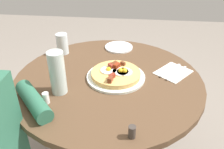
# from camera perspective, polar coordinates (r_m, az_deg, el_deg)

# --- Properties ---
(dining_table) EXTENTS (0.94, 0.94, 0.71)m
(dining_table) POSITION_cam_1_polar(r_m,az_deg,el_deg) (1.31, -0.85, -6.98)
(dining_table) COLOR brown
(dining_table) RESTS_ON ground_plane
(pizza_plate) EXTENTS (0.29, 0.29, 0.01)m
(pizza_plate) POSITION_cam_1_polar(r_m,az_deg,el_deg) (1.21, 0.91, -0.53)
(pizza_plate) COLOR silver
(pizza_plate) RESTS_ON dining_table
(breakfast_pizza) EXTENTS (0.25, 0.25, 0.05)m
(breakfast_pizza) POSITION_cam_1_polar(r_m,az_deg,el_deg) (1.20, 0.94, 0.29)
(breakfast_pizza) COLOR tan
(breakfast_pizza) RESTS_ON pizza_plate
(bread_plate) EXTENTS (0.17, 0.17, 0.01)m
(bread_plate) POSITION_cam_1_polar(r_m,az_deg,el_deg) (1.52, 1.63, 6.49)
(bread_plate) COLOR white
(bread_plate) RESTS_ON dining_table
(napkin) EXTENTS (0.22, 0.22, 0.00)m
(napkin) POSITION_cam_1_polar(r_m,az_deg,el_deg) (1.29, 14.29, 0.53)
(napkin) COLOR white
(napkin) RESTS_ON dining_table
(fork) EXTENTS (0.12, 0.15, 0.00)m
(fork) POSITION_cam_1_polar(r_m,az_deg,el_deg) (1.28, 14.98, 0.40)
(fork) COLOR silver
(fork) RESTS_ON napkin
(knife) EXTENTS (0.12, 0.15, 0.00)m
(knife) POSITION_cam_1_polar(r_m,az_deg,el_deg) (1.30, 13.66, 0.99)
(knife) COLOR silver
(knife) RESTS_ON napkin
(water_glass) EXTENTS (0.07, 0.07, 0.12)m
(water_glass) POSITION_cam_1_polar(r_m,az_deg,el_deg) (1.46, -11.70, 7.15)
(water_glass) COLOR silver
(water_glass) RESTS_ON dining_table
(water_bottle) EXTENTS (0.07, 0.07, 0.20)m
(water_bottle) POSITION_cam_1_polar(r_m,az_deg,el_deg) (1.09, -12.82, 0.38)
(water_bottle) COLOR silver
(water_bottle) RESTS_ON dining_table
(salt_shaker) EXTENTS (0.03, 0.03, 0.05)m
(salt_shaker) POSITION_cam_1_polar(r_m,az_deg,el_deg) (1.07, -15.39, -5.40)
(salt_shaker) COLOR white
(salt_shaker) RESTS_ON dining_table
(pepper_shaker) EXTENTS (0.03, 0.03, 0.05)m
(pepper_shaker) POSITION_cam_1_polar(r_m,az_deg,el_deg) (0.89, 4.77, -13.39)
(pepper_shaker) COLOR #3F3833
(pepper_shaker) RESTS_ON dining_table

